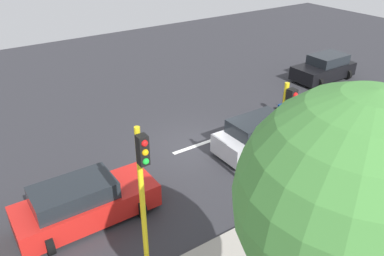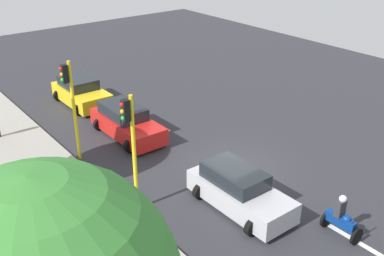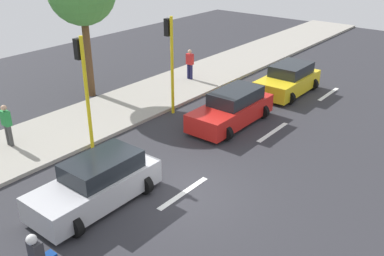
# 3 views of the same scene
# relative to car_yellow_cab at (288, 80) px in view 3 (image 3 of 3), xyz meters

# --- Properties ---
(ground_plane) EXTENTS (40.00, 60.00, 0.10)m
(ground_plane) POSITION_rel_car_yellow_cab_xyz_m (-1.81, 10.82, -0.76)
(ground_plane) COLOR #2D2D33
(sidewalk) EXTENTS (4.00, 60.00, 0.15)m
(sidewalk) POSITION_rel_car_yellow_cab_xyz_m (5.19, 10.82, -0.64)
(sidewalk) COLOR #9E998E
(sidewalk) RESTS_ON ground
(lane_stripe_far_north) EXTENTS (0.20, 2.40, 0.01)m
(lane_stripe_far_north) POSITION_rel_car_yellow_cab_xyz_m (-1.81, -1.18, -0.70)
(lane_stripe_far_north) COLOR white
(lane_stripe_far_north) RESTS_ON ground
(lane_stripe_north) EXTENTS (0.20, 2.40, 0.01)m
(lane_stripe_north) POSITION_rel_car_yellow_cab_xyz_m (-1.81, 4.82, -0.70)
(lane_stripe_north) COLOR white
(lane_stripe_north) RESTS_ON ground
(lane_stripe_mid) EXTENTS (0.20, 2.40, 0.01)m
(lane_stripe_mid) POSITION_rel_car_yellow_cab_xyz_m (-1.81, 10.82, -0.70)
(lane_stripe_mid) COLOR white
(lane_stripe_mid) RESTS_ON ground
(car_yellow_cab) EXTENTS (2.27, 4.09, 1.52)m
(car_yellow_cab) POSITION_rel_car_yellow_cab_xyz_m (0.00, 0.00, 0.00)
(car_yellow_cab) COLOR yellow
(car_yellow_cab) RESTS_ON ground
(car_red) EXTENTS (2.14, 4.48, 1.52)m
(car_red) POSITION_rel_car_yellow_cab_xyz_m (0.09, 5.16, 0.00)
(car_red) COLOR red
(car_red) RESTS_ON ground
(car_silver) EXTENTS (2.13, 4.23, 1.52)m
(car_silver) POSITION_rel_car_yellow_cab_xyz_m (-0.06, 12.92, -0.00)
(car_silver) COLOR #B7B7BC
(car_silver) RESTS_ON ground
(pedestrian_near_signal) EXTENTS (0.40, 0.24, 1.69)m
(pedestrian_near_signal) POSITION_rel_car_yellow_cab_xyz_m (5.25, 1.71, 0.35)
(pedestrian_near_signal) COLOR #1E1E4C
(pedestrian_near_signal) RESTS_ON sidewalk
(pedestrian_by_tree) EXTENTS (0.40, 0.24, 1.69)m
(pedestrian_by_tree) POSITION_rel_car_yellow_cab_xyz_m (5.57, 12.60, 0.35)
(pedestrian_by_tree) COLOR #3F3F3F
(pedestrian_by_tree) RESTS_ON sidewalk
(traffic_light_corner) EXTENTS (0.49, 0.24, 4.50)m
(traffic_light_corner) POSITION_rel_car_yellow_cab_xyz_m (3.03, 5.85, 2.22)
(traffic_light_corner) COLOR yellow
(traffic_light_corner) RESTS_ON ground
(traffic_light_midblock) EXTENTS (0.49, 0.24, 4.50)m
(traffic_light_midblock) POSITION_rel_car_yellow_cab_xyz_m (3.03, 10.68, 2.22)
(traffic_light_midblock) COLOR yellow
(traffic_light_midblock) RESTS_ON ground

